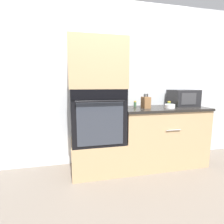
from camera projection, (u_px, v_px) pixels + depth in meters
name	position (u px, v px, depth m)	size (l,w,h in m)	color
ground_plane	(128.00, 177.00, 2.37)	(12.00, 12.00, 0.00)	#6B6056
wall_back	(117.00, 84.00, 2.79)	(8.00, 0.05, 2.50)	silver
oven_cabinet_base	(98.00, 156.00, 2.55)	(0.74, 0.60, 0.45)	tan
wall_oven	(97.00, 115.00, 2.45)	(0.71, 0.64, 0.75)	black
oven_cabinet_upper	(96.00, 65.00, 2.35)	(0.74, 0.60, 0.64)	tan
counter_unit	(162.00, 136.00, 2.74)	(1.32, 0.63, 0.91)	tan
microwave	(183.00, 98.00, 2.82)	(0.41, 0.36, 0.26)	#232326
knife_block	(146.00, 102.00, 2.58)	(0.10, 0.15, 0.21)	olive
bowl	(170.00, 106.00, 2.57)	(0.15, 0.15, 0.06)	white
condiment_jar_near	(169.00, 104.00, 2.72)	(0.05, 0.05, 0.09)	#427047
condiment_jar_mid	(135.00, 104.00, 2.79)	(0.04, 0.04, 0.09)	#427047
condiment_jar_far	(148.00, 104.00, 2.71)	(0.06, 0.06, 0.08)	brown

